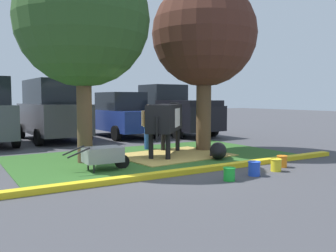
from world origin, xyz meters
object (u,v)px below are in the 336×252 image
at_px(calf_lying, 218,151).
at_px(bucket_green, 229,174).
at_px(cow_holstein, 166,118).
at_px(sedan_blue, 121,115).
at_px(bucket_blue, 254,168).
at_px(bucket_yellow, 276,165).
at_px(wheelbarrow, 104,155).
at_px(suv_dark_grey, 52,110).
at_px(shade_tree_left, 83,20).
at_px(bucket_orange, 282,161).
at_px(person_handler, 148,126).
at_px(pickup_truck_black, 172,111).
at_px(shade_tree_right, 204,35).

bearing_deg(calf_lying, bucket_green, -124.55).
height_order(cow_holstein, sedan_blue, sedan_blue).
xyz_separation_m(calf_lying, sedan_blue, (0.07, 7.04, 0.75)).
bearing_deg(bucket_blue, bucket_yellow, 6.35).
relative_size(wheelbarrow, suv_dark_grey, 0.34).
bearing_deg(bucket_yellow, shade_tree_left, 135.21).
bearing_deg(bucket_orange, calf_lying, 106.75).
xyz_separation_m(calf_lying, person_handler, (-0.85, 2.71, 0.58)).
relative_size(wheelbarrow, pickup_truck_black, 0.29).
height_order(cow_holstein, person_handler, cow_holstein).
xyz_separation_m(bucket_yellow, suv_dark_grey, (-2.97, 9.33, 1.11)).
bearing_deg(person_handler, bucket_blue, -89.25).
height_order(person_handler, bucket_yellow, person_handler).
bearing_deg(cow_holstein, calf_lying, -54.43).
bearing_deg(suv_dark_grey, bucket_yellow, -72.32).
height_order(bucket_orange, pickup_truck_black, pickup_truck_black).
bearing_deg(bucket_green, sedan_blue, 79.87).
height_order(cow_holstein, bucket_yellow, cow_holstein).
distance_m(person_handler, bucket_orange, 4.83).
height_order(shade_tree_right, calf_lying, shade_tree_right).
xyz_separation_m(shade_tree_right, suv_dark_grey, (-3.56, 5.67, -2.55)).
bearing_deg(shade_tree_right, bucket_yellow, -99.08).
relative_size(shade_tree_left, cow_holstein, 2.18).
xyz_separation_m(bucket_yellow, sedan_blue, (0.04, 9.19, 0.83)).
bearing_deg(bucket_green, pickup_truck_black, 64.78).
distance_m(calf_lying, bucket_orange, 1.95).
bearing_deg(cow_holstein, wheelbarrow, -153.38).
bearing_deg(suv_dark_grey, person_handler, -64.93).
height_order(shade_tree_right, pickup_truck_black, shade_tree_right).
distance_m(cow_holstein, sedan_blue, 5.79).
bearing_deg(calf_lying, cow_holstein, 125.57).
bearing_deg(shade_tree_right, bucket_green, -119.98).
bearing_deg(suv_dark_grey, bucket_blue, -77.09).
bearing_deg(bucket_green, shade_tree_right, 60.02).
xyz_separation_m(shade_tree_right, cow_holstein, (-1.58, -0.18, -2.67)).
relative_size(wheelbarrow, bucket_green, 5.59).
bearing_deg(bucket_orange, bucket_yellow, -152.26).
bearing_deg(sedan_blue, pickup_truck_black, -6.61).
bearing_deg(shade_tree_left, bucket_green, -62.64).
relative_size(shade_tree_left, bucket_blue, 17.14).
relative_size(shade_tree_left, sedan_blue, 1.26).
bearing_deg(pickup_truck_black, person_handler, -131.09).
height_order(person_handler, pickup_truck_black, pickup_truck_black).
xyz_separation_m(shade_tree_right, bucket_green, (-2.22, -3.85, -3.67)).
bearing_deg(wheelbarrow, pickup_truck_black, 47.27).
bearing_deg(calf_lying, bucket_yellow, -89.16).
bearing_deg(bucket_orange, cow_holstein, 115.37).
bearing_deg(pickup_truck_black, calf_lying, -111.60).
distance_m(person_handler, bucket_green, 5.14).
height_order(bucket_green, bucket_blue, bucket_blue).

